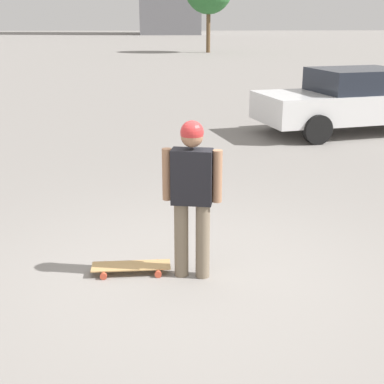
% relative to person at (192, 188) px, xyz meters
% --- Properties ---
extents(ground_plane, '(220.00, 220.00, 0.00)m').
position_rel_person_xyz_m(ground_plane, '(0.00, 0.00, -0.92)').
color(ground_plane, gray).
extents(person, '(0.27, 0.57, 1.58)m').
position_rel_person_xyz_m(person, '(0.00, 0.00, 0.00)').
color(person, '#7A6B56').
rests_on(person, ground_plane).
extents(skateboard, '(0.30, 0.80, 0.08)m').
position_rel_person_xyz_m(skateboard, '(-0.10, -0.61, -0.86)').
color(skateboard, tan).
rests_on(skateboard, ground_plane).
extents(car_parked_near, '(2.62, 4.49, 1.42)m').
position_rel_person_xyz_m(car_parked_near, '(-6.88, 4.04, -0.20)').
color(car_parked_near, silver).
rests_on(car_parked_near, ground_plane).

